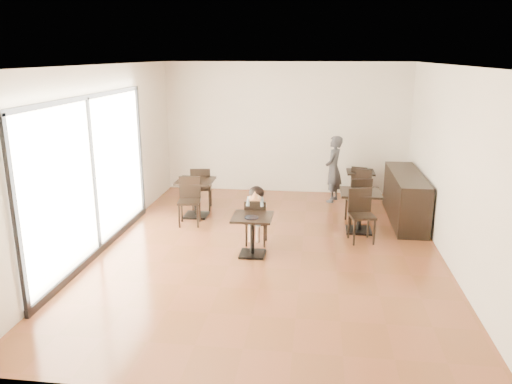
% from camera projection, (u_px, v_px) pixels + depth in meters
% --- Properties ---
extents(floor, '(6.00, 8.00, 0.01)m').
position_uv_depth(floor, '(269.00, 250.00, 8.91)').
color(floor, brown).
rests_on(floor, ground).
extents(ceiling, '(6.00, 8.00, 0.01)m').
position_uv_depth(ceiling, '(271.00, 65.00, 8.05)').
color(ceiling, white).
rests_on(ceiling, floor).
extents(wall_back, '(6.00, 0.01, 3.20)m').
position_uv_depth(wall_back, '(286.00, 128.00, 12.30)').
color(wall_back, silver).
rests_on(wall_back, floor).
extents(wall_front, '(6.00, 0.01, 3.20)m').
position_uv_depth(wall_front, '(228.00, 251.00, 4.65)').
color(wall_front, silver).
rests_on(wall_front, floor).
extents(wall_left, '(0.01, 8.00, 3.20)m').
position_uv_depth(wall_left, '(102.00, 158.00, 8.84)').
color(wall_left, silver).
rests_on(wall_left, floor).
extents(wall_right, '(0.01, 8.00, 3.20)m').
position_uv_depth(wall_right, '(453.00, 167.00, 8.12)').
color(wall_right, silver).
rests_on(wall_right, floor).
extents(storefront_window, '(0.04, 4.50, 2.60)m').
position_uv_depth(storefront_window, '(92.00, 175.00, 8.41)').
color(storefront_window, white).
rests_on(storefront_window, floor).
extents(child_table, '(0.68, 0.68, 0.71)m').
position_uv_depth(child_table, '(252.00, 236.00, 8.58)').
color(child_table, black).
rests_on(child_table, floor).
extents(child_chair, '(0.39, 0.39, 0.86)m').
position_uv_depth(child_chair, '(256.00, 221.00, 9.09)').
color(child_chair, black).
rests_on(child_chair, floor).
extents(child, '(0.39, 0.54, 1.08)m').
position_uv_depth(child, '(256.00, 216.00, 9.06)').
color(child, slate).
rests_on(child, child_chair).
extents(plate, '(0.24, 0.24, 0.01)m').
position_uv_depth(plate, '(252.00, 217.00, 8.39)').
color(plate, black).
rests_on(plate, child_table).
extents(pizza_slice, '(0.25, 0.19, 0.06)m').
position_uv_depth(pizza_slice, '(255.00, 198.00, 8.77)').
color(pizza_slice, '#DEC37F').
rests_on(pizza_slice, child).
extents(adult_patron, '(0.52, 0.65, 1.56)m').
position_uv_depth(adult_patron, '(333.00, 169.00, 11.63)').
color(adult_patron, '#3B3A3F').
rests_on(adult_patron, floor).
extents(cafe_table_mid, '(0.91, 0.91, 0.81)m').
position_uv_depth(cafe_table_mid, '(360.00, 212.00, 9.73)').
color(cafe_table_mid, black).
rests_on(cafe_table_mid, floor).
extents(cafe_table_left, '(0.85, 0.85, 0.80)m').
position_uv_depth(cafe_table_left, '(196.00, 198.00, 10.64)').
color(cafe_table_left, black).
rests_on(cafe_table_left, floor).
extents(cafe_table_back, '(0.80, 0.80, 0.68)m').
position_uv_depth(cafe_table_back, '(360.00, 185.00, 11.94)').
color(cafe_table_back, black).
rests_on(cafe_table_back, floor).
extents(chair_mid_a, '(0.52, 0.52, 0.98)m').
position_uv_depth(chair_mid_a, '(358.00, 200.00, 10.23)').
color(chair_mid_a, black).
rests_on(chair_mid_a, floor).
extents(chair_mid_b, '(0.52, 0.52, 0.98)m').
position_uv_depth(chair_mid_b, '(362.00, 216.00, 9.18)').
color(chair_mid_b, black).
rests_on(chair_mid_b, floor).
extents(chair_left_a, '(0.49, 0.49, 0.97)m').
position_uv_depth(chair_left_a, '(202.00, 188.00, 11.15)').
color(chair_left_a, black).
rests_on(chair_left_a, floor).
extents(chair_left_b, '(0.49, 0.49, 0.97)m').
position_uv_depth(chair_left_b, '(189.00, 202.00, 10.10)').
color(chair_left_b, black).
rests_on(chair_left_b, floor).
extents(chair_back_a, '(0.46, 0.46, 0.82)m').
position_uv_depth(chair_back_a, '(360.00, 182.00, 11.92)').
color(chair_back_a, black).
rests_on(chair_back_a, floor).
extents(chair_back_b, '(0.46, 0.46, 0.82)m').
position_uv_depth(chair_back_b, '(362.00, 188.00, 11.41)').
color(chair_back_b, black).
rests_on(chair_back_b, floor).
extents(service_counter, '(0.60, 2.40, 1.00)m').
position_uv_depth(service_counter, '(405.00, 197.00, 10.37)').
color(service_counter, black).
rests_on(service_counter, floor).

